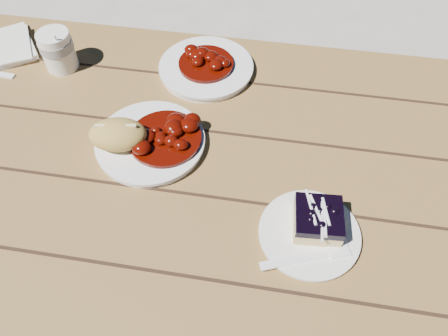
% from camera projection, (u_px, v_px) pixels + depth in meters
% --- Properties ---
extents(ground, '(60.00, 60.00, 0.00)m').
position_uv_depth(ground, '(186.00, 294.00, 1.47)').
color(ground, '#ABA69A').
rests_on(ground, ground).
extents(picnic_table, '(2.00, 1.55, 0.75)m').
position_uv_depth(picnic_table, '(168.00, 199.00, 1.00)').
color(picnic_table, brown).
rests_on(picnic_table, ground).
extents(main_plate, '(0.21, 0.21, 0.02)m').
position_uv_depth(main_plate, '(151.00, 143.00, 0.88)').
color(main_plate, white).
rests_on(main_plate, picnic_table).
extents(goulash_stew, '(0.15, 0.15, 0.04)m').
position_uv_depth(goulash_stew, '(164.00, 133.00, 0.86)').
color(goulash_stew, '#4E0902').
rests_on(goulash_stew, main_plate).
extents(bread_roll, '(0.12, 0.09, 0.06)m').
position_uv_depth(bread_roll, '(118.00, 135.00, 0.85)').
color(bread_roll, tan).
rests_on(bread_roll, main_plate).
extents(dessert_plate, '(0.17, 0.17, 0.01)m').
position_uv_depth(dessert_plate, '(309.00, 234.00, 0.76)').
color(dessert_plate, white).
rests_on(dessert_plate, picnic_table).
extents(blueberry_cake, '(0.09, 0.09, 0.05)m').
position_uv_depth(blueberry_cake, '(318.00, 220.00, 0.75)').
color(blueberry_cake, '#F0CE83').
rests_on(blueberry_cake, dessert_plate).
extents(fork_dessert, '(0.16, 0.08, 0.00)m').
position_uv_depth(fork_dessert, '(296.00, 259.00, 0.72)').
color(fork_dessert, white).
rests_on(fork_dessert, dessert_plate).
extents(coffee_cup, '(0.07, 0.07, 0.09)m').
position_uv_depth(coffee_cup, '(58.00, 51.00, 1.00)').
color(coffee_cup, white).
rests_on(coffee_cup, picnic_table).
extents(napkin_stack, '(0.21, 0.21, 0.01)m').
position_uv_depth(napkin_stack, '(1.00, 49.00, 1.06)').
color(napkin_stack, white).
rests_on(napkin_stack, picnic_table).
extents(second_plate, '(0.21, 0.21, 0.02)m').
position_uv_depth(second_plate, '(206.00, 68.00, 1.02)').
color(second_plate, white).
rests_on(second_plate, picnic_table).
extents(second_stew, '(0.13, 0.13, 0.04)m').
position_uv_depth(second_stew, '(206.00, 58.00, 0.99)').
color(second_stew, '#4E0902').
rests_on(second_stew, second_plate).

